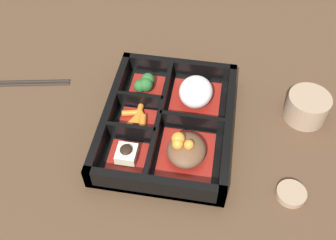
{
  "coord_description": "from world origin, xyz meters",
  "views": [
    {
      "loc": [
        0.46,
        0.08,
        0.58
      ],
      "look_at": [
        0.0,
        0.0,
        0.03
      ],
      "focal_mm": 42.0,
      "sensor_mm": 36.0,
      "label": 1
    }
  ],
  "objects_px": {
    "bowl_rice": "(196,94)",
    "chopsticks": "(20,82)",
    "sauce_dish": "(291,194)",
    "tea_cup": "(307,106)"
  },
  "relations": [
    {
      "from": "bowl_rice",
      "to": "chopsticks",
      "type": "bearing_deg",
      "value": -90.27
    },
    {
      "from": "chopsticks",
      "to": "sauce_dish",
      "type": "xyz_separation_m",
      "value": [
        0.17,
        0.55,
        0.0
      ]
    },
    {
      "from": "bowl_rice",
      "to": "tea_cup",
      "type": "relative_size",
      "value": 1.41
    },
    {
      "from": "tea_cup",
      "to": "sauce_dish",
      "type": "xyz_separation_m",
      "value": [
        0.18,
        -0.03,
        -0.02
      ]
    },
    {
      "from": "chopsticks",
      "to": "sauce_dish",
      "type": "bearing_deg",
      "value": 72.32
    },
    {
      "from": "chopsticks",
      "to": "sauce_dish",
      "type": "height_order",
      "value": "sauce_dish"
    },
    {
      "from": "bowl_rice",
      "to": "sauce_dish",
      "type": "distance_m",
      "value": 0.25
    },
    {
      "from": "bowl_rice",
      "to": "sauce_dish",
      "type": "xyz_separation_m",
      "value": [
        0.17,
        0.18,
        -0.03
      ]
    },
    {
      "from": "chopsticks",
      "to": "sauce_dish",
      "type": "distance_m",
      "value": 0.58
    },
    {
      "from": "tea_cup",
      "to": "sauce_dish",
      "type": "height_order",
      "value": "tea_cup"
    }
  ]
}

